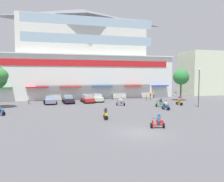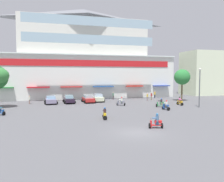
% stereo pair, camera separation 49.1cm
% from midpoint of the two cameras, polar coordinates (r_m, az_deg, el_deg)
% --- Properties ---
extents(ground_plane, '(128.00, 128.00, 0.00)m').
position_cam_midpoint_polar(ground_plane, '(33.06, -1.32, -5.13)').
color(ground_plane, '#56565A').
extents(colonial_building, '(42.27, 17.95, 21.57)m').
position_cam_midpoint_polar(colonial_building, '(56.02, -7.01, 8.43)').
color(colonial_building, silver).
rests_on(colonial_building, ground).
extents(flank_building_right, '(11.88, 8.21, 11.75)m').
position_cam_midpoint_polar(flank_building_right, '(66.61, 23.20, 4.23)').
color(flank_building_right, beige).
rests_on(flank_building_right, ground).
extents(plaza_tree_1, '(3.33, 2.90, 6.53)m').
position_cam_midpoint_polar(plaza_tree_1, '(47.67, 17.90, 3.41)').
color(plaza_tree_1, brown).
rests_on(plaza_tree_1, ground).
extents(parked_car_0, '(2.57, 4.38, 1.46)m').
position_cam_midpoint_polar(parked_car_0, '(42.62, -15.15, -2.20)').
color(parked_car_0, gray).
rests_on(parked_car_0, ground).
extents(parked_car_1, '(2.38, 4.34, 1.52)m').
position_cam_midpoint_polar(parked_car_1, '(42.91, -10.69, -2.06)').
color(parked_car_1, '#26192A').
rests_on(parked_car_1, ground).
extents(parked_car_2, '(2.57, 4.10, 1.48)m').
position_cam_midpoint_polar(parked_car_2, '(43.14, -5.80, -2.01)').
color(parked_car_2, '#B02523').
rests_on(parked_car_2, ground).
extents(parked_car_3, '(2.52, 4.19, 1.57)m').
position_cam_midpoint_polar(parked_car_3, '(44.53, -3.33, -1.75)').
color(parked_car_3, beige).
rests_on(parked_car_3, ground).
extents(scooter_rider_0, '(1.50, 1.28, 1.53)m').
position_cam_midpoint_polar(scooter_rider_0, '(38.73, 2.73, -2.84)').
color(scooter_rider_0, black).
rests_on(scooter_rider_0, ground).
extents(scooter_rider_1, '(1.46, 0.85, 1.52)m').
position_cam_midpoint_polar(scooter_rider_1, '(22.73, 11.92, -7.87)').
color(scooter_rider_1, black).
rests_on(scooter_rider_1, ground).
extents(scooter_rider_2, '(0.73, 1.42, 1.49)m').
position_cam_midpoint_polar(scooter_rider_2, '(26.75, -1.35, -6.00)').
color(scooter_rider_2, black).
rests_on(scooter_rider_2, ground).
extents(scooter_rider_3, '(0.53, 1.48, 1.51)m').
position_cam_midpoint_polar(scooter_rider_3, '(41.11, 17.40, -2.64)').
color(scooter_rider_3, black).
rests_on(scooter_rider_3, ground).
extents(scooter_rider_4, '(0.71, 1.53, 1.54)m').
position_cam_midpoint_polar(scooter_rider_4, '(34.81, 14.14, -3.72)').
color(scooter_rider_4, black).
rests_on(scooter_rider_4, ground).
extents(scooter_rider_5, '(1.55, 0.78, 1.50)m').
position_cam_midpoint_polar(scooter_rider_5, '(37.85, 12.81, -3.11)').
color(scooter_rider_5, black).
rests_on(scooter_rider_5, ground).
extents(scooter_rider_6, '(1.41, 1.09, 1.45)m').
position_cam_midpoint_polar(scooter_rider_6, '(32.80, -26.55, -4.58)').
color(scooter_rider_6, black).
rests_on(scooter_rider_6, ground).
extents(pedestrian_0, '(0.41, 0.41, 1.62)m').
position_cam_midpoint_polar(pedestrian_0, '(48.18, 0.60, -1.14)').
color(pedestrian_0, '#4B3E41').
rests_on(pedestrian_0, ground).
extents(pedestrian_1, '(0.44, 0.44, 1.61)m').
position_cam_midpoint_polar(pedestrian_1, '(52.60, 11.21, -0.80)').
color(pedestrian_1, '#21283E').
rests_on(pedestrian_1, ground).
extents(pedestrian_2, '(0.51, 0.51, 1.56)m').
position_cam_midpoint_polar(pedestrian_2, '(43.53, -20.20, -2.00)').
color(pedestrian_2, '#7D655A').
rests_on(pedestrian_2, ground).
extents(pedestrian_3, '(0.43, 0.43, 1.59)m').
position_cam_midpoint_polar(pedestrian_3, '(46.63, 9.38, -1.37)').
color(pedestrian_3, slate).
rests_on(pedestrian_3, ground).
extents(pedestrian_4, '(0.51, 0.51, 1.62)m').
position_cam_midpoint_polar(pedestrian_4, '(48.21, 10.40, -1.21)').
color(pedestrian_4, '#787051').
rests_on(pedestrian_4, ground).
extents(streetlamp_near, '(0.40, 0.40, 6.44)m').
position_cam_midpoint_polar(streetlamp_near, '(39.06, 21.97, 1.56)').
color(streetlamp_near, '#474C51').
rests_on(streetlamp_near, ground).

